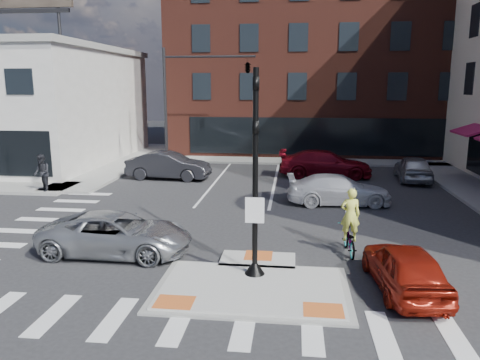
# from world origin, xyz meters

# --- Properties ---
(ground) EXTENTS (120.00, 120.00, 0.00)m
(ground) POSITION_xyz_m (0.00, 0.00, 0.00)
(ground) COLOR #28282B
(ground) RESTS_ON ground
(refuge_island) EXTENTS (5.40, 4.65, 0.13)m
(refuge_island) POSITION_xyz_m (0.00, -0.26, 0.05)
(refuge_island) COLOR gray
(refuge_island) RESTS_ON ground
(sidewalk_nw) EXTENTS (23.50, 20.50, 0.15)m
(sidewalk_nw) POSITION_xyz_m (-16.76, 15.29, 0.08)
(sidewalk_nw) COLOR gray
(sidewalk_nw) RESTS_ON ground
(sidewalk_n) EXTENTS (26.00, 3.00, 0.15)m
(sidewalk_n) POSITION_xyz_m (3.00, 22.00, 0.07)
(sidewalk_n) COLOR gray
(sidewalk_n) RESTS_ON ground
(building_n) EXTENTS (24.40, 18.40, 15.50)m
(building_n) POSITION_xyz_m (3.00, 31.99, 7.80)
(building_n) COLOR #512219
(building_n) RESTS_ON ground
(building_far_left) EXTENTS (10.00, 12.00, 10.00)m
(building_far_left) POSITION_xyz_m (-4.00, 52.00, 5.00)
(building_far_left) COLOR slate
(building_far_left) RESTS_ON ground
(building_far_right) EXTENTS (12.00, 12.00, 12.00)m
(building_far_right) POSITION_xyz_m (9.00, 54.00, 6.00)
(building_far_right) COLOR brown
(building_far_right) RESTS_ON ground
(signal_pole) EXTENTS (0.60, 0.60, 5.98)m
(signal_pole) POSITION_xyz_m (0.00, 0.40, 2.36)
(signal_pole) COLOR black
(signal_pole) RESTS_ON refuge_island
(mast_arm_signal) EXTENTS (6.10, 2.24, 8.00)m
(mast_arm_signal) POSITION_xyz_m (-3.47, 18.00, 6.21)
(mast_arm_signal) COLOR black
(mast_arm_signal) RESTS_ON ground
(silver_suv) EXTENTS (5.08, 2.38, 1.40)m
(silver_suv) POSITION_xyz_m (-4.80, 1.85, 0.70)
(silver_suv) COLOR #ADB0B4
(silver_suv) RESTS_ON ground
(red_sedan) EXTENTS (1.98, 4.14, 1.37)m
(red_sedan) POSITION_xyz_m (4.20, 0.00, 0.68)
(red_sedan) COLOR maroon
(red_sedan) RESTS_ON ground
(white_pickup) EXTENTS (5.03, 2.35, 1.42)m
(white_pickup) POSITION_xyz_m (3.25, 9.54, 0.71)
(white_pickup) COLOR white
(white_pickup) RESTS_ON ground
(bg_car_dark) EXTENTS (5.12, 2.11, 1.65)m
(bg_car_dark) POSITION_xyz_m (-6.46, 14.58, 0.82)
(bg_car_dark) COLOR #242429
(bg_car_dark) RESTS_ON ground
(bg_car_silver) EXTENTS (2.11, 4.56, 1.51)m
(bg_car_silver) POSITION_xyz_m (8.15, 15.77, 0.76)
(bg_car_silver) COLOR silver
(bg_car_silver) RESTS_ON ground
(bg_car_red) EXTENTS (5.71, 2.41, 1.64)m
(bg_car_red) POSITION_xyz_m (3.01, 16.38, 0.82)
(bg_car_red) COLOR maroon
(bg_car_red) RESTS_ON ground
(cyclist) EXTENTS (0.75, 1.84, 2.26)m
(cyclist) POSITION_xyz_m (3.00, 2.80, 0.76)
(cyclist) COLOR #3F3F44
(cyclist) RESTS_ON ground
(pedestrian_a) EXTENTS (1.19, 1.18, 1.94)m
(pedestrian_a) POSITION_xyz_m (-12.00, 10.00, 1.12)
(pedestrian_a) COLOR #222327
(pedestrian_a) RESTS_ON sidewalk_nw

